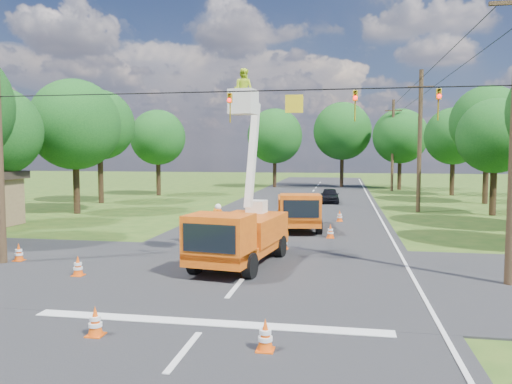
% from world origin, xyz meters
% --- Properties ---
extents(ground, '(140.00, 140.00, 0.00)m').
position_xyz_m(ground, '(0.00, 20.00, 0.00)').
color(ground, '#274B16').
rests_on(ground, ground).
extents(road_main, '(12.00, 100.00, 0.06)m').
position_xyz_m(road_main, '(0.00, 20.00, 0.00)').
color(road_main, black).
rests_on(road_main, ground).
extents(road_cross, '(56.00, 10.00, 0.07)m').
position_xyz_m(road_cross, '(0.00, 2.00, 0.00)').
color(road_cross, black).
rests_on(road_cross, ground).
extents(stop_bar, '(9.00, 0.45, 0.02)m').
position_xyz_m(stop_bar, '(0.00, -3.20, 0.00)').
color(stop_bar, silver).
rests_on(stop_bar, ground).
extents(edge_line, '(0.12, 90.00, 0.02)m').
position_xyz_m(edge_line, '(5.60, 20.00, 0.00)').
color(edge_line, silver).
rests_on(edge_line, ground).
extents(bucket_truck, '(3.01, 6.03, 7.33)m').
position_xyz_m(bucket_truck, '(-0.53, 3.15, 1.54)').
color(bucket_truck, orange).
rests_on(bucket_truck, ground).
extents(second_truck, '(2.85, 5.82, 2.09)m').
position_xyz_m(second_truck, '(0.85, 12.27, 1.09)').
color(second_truck, orange).
rests_on(second_truck, ground).
extents(ground_worker, '(0.87, 0.75, 2.03)m').
position_xyz_m(ground_worker, '(-1.70, 4.56, 1.01)').
color(ground_worker, orange).
rests_on(ground_worker, ground).
extents(distant_car, '(1.64, 3.74, 1.25)m').
position_xyz_m(distant_car, '(2.12, 27.34, 0.63)').
color(distant_car, black).
rests_on(distant_car, ground).
extents(traffic_cone_0, '(0.38, 0.38, 0.71)m').
position_xyz_m(traffic_cone_0, '(-2.30, -4.44, 0.36)').
color(traffic_cone_0, '#EC510C').
rests_on(traffic_cone_0, ground).
extents(traffic_cone_1, '(0.38, 0.38, 0.71)m').
position_xyz_m(traffic_cone_1, '(1.67, -4.61, 0.36)').
color(traffic_cone_1, '#EC510C').
rests_on(traffic_cone_1, ground).
extents(traffic_cone_2, '(0.38, 0.38, 0.71)m').
position_xyz_m(traffic_cone_2, '(0.73, 6.55, 0.36)').
color(traffic_cone_2, '#EC510C').
rests_on(traffic_cone_2, ground).
extents(traffic_cone_3, '(0.38, 0.38, 0.71)m').
position_xyz_m(traffic_cone_3, '(2.65, 9.76, 0.36)').
color(traffic_cone_3, '#EC510C').
rests_on(traffic_cone_3, ground).
extents(traffic_cone_4, '(0.38, 0.38, 0.71)m').
position_xyz_m(traffic_cone_4, '(-5.62, 0.64, 0.36)').
color(traffic_cone_4, '#EC510C').
rests_on(traffic_cone_4, ground).
extents(traffic_cone_5, '(0.38, 0.38, 0.71)m').
position_xyz_m(traffic_cone_5, '(-9.12, 2.41, 0.36)').
color(traffic_cone_5, '#EC510C').
rests_on(traffic_cone_5, ground).
extents(traffic_cone_7, '(0.38, 0.38, 0.71)m').
position_xyz_m(traffic_cone_7, '(3.05, 15.86, 0.36)').
color(traffic_cone_7, '#EC510C').
rests_on(traffic_cone_7, ground).
extents(pole_right_mid, '(1.80, 0.30, 10.00)m').
position_xyz_m(pole_right_mid, '(8.50, 22.00, 5.11)').
color(pole_right_mid, '#4C3823').
rests_on(pole_right_mid, ground).
extents(pole_right_far, '(1.80, 0.30, 10.00)m').
position_xyz_m(pole_right_far, '(8.50, 42.00, 5.11)').
color(pole_right_far, '#4C3823').
rests_on(pole_right_far, ground).
extents(signal_span, '(18.00, 0.29, 1.07)m').
position_xyz_m(signal_span, '(2.23, 1.99, 5.88)').
color(signal_span, black).
rests_on(signal_span, ground).
extents(tree_left_d, '(6.20, 6.20, 9.24)m').
position_xyz_m(tree_left_d, '(-15.00, 17.00, 6.12)').
color(tree_left_d, '#382616').
rests_on(tree_left_d, ground).
extents(tree_left_e, '(5.80, 5.80, 9.41)m').
position_xyz_m(tree_left_e, '(-16.80, 24.00, 6.49)').
color(tree_left_e, '#382616').
rests_on(tree_left_e, ground).
extents(tree_left_f, '(5.40, 5.40, 8.40)m').
position_xyz_m(tree_left_f, '(-14.80, 32.00, 5.69)').
color(tree_left_f, '#382616').
rests_on(tree_left_f, ground).
extents(tree_right_c, '(5.00, 5.00, 7.83)m').
position_xyz_m(tree_right_c, '(13.20, 21.00, 5.31)').
color(tree_right_c, '#382616').
rests_on(tree_right_c, ground).
extents(tree_right_d, '(6.00, 6.00, 9.70)m').
position_xyz_m(tree_right_d, '(14.80, 29.00, 6.68)').
color(tree_right_d, '#382616').
rests_on(tree_right_d, ground).
extents(tree_right_e, '(5.60, 5.60, 8.63)m').
position_xyz_m(tree_right_e, '(13.80, 37.00, 5.81)').
color(tree_right_e, '#382616').
rests_on(tree_right_e, ground).
extents(tree_far_a, '(6.60, 6.60, 9.50)m').
position_xyz_m(tree_far_a, '(-5.00, 45.00, 6.19)').
color(tree_far_a, '#382616').
rests_on(tree_far_a, ground).
extents(tree_far_b, '(7.00, 7.00, 10.32)m').
position_xyz_m(tree_far_b, '(3.00, 47.00, 6.81)').
color(tree_far_b, '#382616').
rests_on(tree_far_b, ground).
extents(tree_far_c, '(6.20, 6.20, 9.18)m').
position_xyz_m(tree_far_c, '(9.50, 44.00, 6.06)').
color(tree_far_c, '#382616').
rests_on(tree_far_c, ground).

